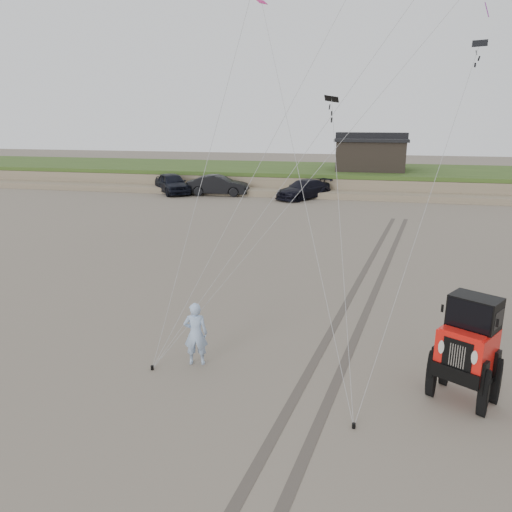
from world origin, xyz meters
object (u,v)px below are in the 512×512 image
object	(u,v)px
truck_b	(218,185)
jeep	(465,361)
cabin	(371,153)
truck_c	(304,189)
truck_a	(172,183)
man	(196,334)

from	to	relation	value
truck_b	jeep	distance (m)	32.86
cabin	jeep	size ratio (longest dim) A/B	1.16
truck_b	truck_c	bearing A→B (deg)	-96.52
truck_a	man	world-z (taller)	man
truck_b	jeep	world-z (taller)	jeep
man	truck_a	bearing A→B (deg)	-79.50
truck_a	jeep	bearing A→B (deg)	-95.33
cabin	truck_c	distance (m)	9.25
truck_c	jeep	size ratio (longest dim) A/B	0.95
cabin	truck_a	bearing A→B (deg)	-157.44
truck_b	man	size ratio (longest dim) A/B	2.90
man	cabin	bearing A→B (deg)	-109.40
truck_b	truck_c	size ratio (longest dim) A/B	0.98
truck_a	truck_b	distance (m)	4.18
jeep	truck_b	bearing A→B (deg)	148.45
truck_b	truck_c	distance (m)	7.33
jeep	man	size ratio (longest dim) A/B	3.12
truck_b	man	distance (m)	30.07
cabin	man	bearing A→B (deg)	-96.99
truck_b	jeep	size ratio (longest dim) A/B	0.93
man	jeep	bearing A→B (deg)	164.58
truck_a	truck_c	bearing A→B (deg)	-39.92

